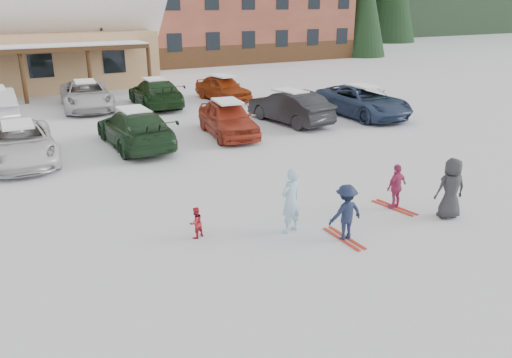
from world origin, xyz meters
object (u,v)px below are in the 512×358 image
lamp_post (101,29)px  parked_car_4 (228,118)px  toddler_red (196,223)px  parked_car_10 (86,95)px  child_navy (346,213)px  parked_car_3 (135,128)px  parked_car_2 (20,143)px  parked_car_12 (223,88)px  parked_car_5 (290,107)px  bystander_dark (451,188)px  parked_car_6 (362,101)px  child_magenta (396,187)px  parked_car_11 (156,93)px  adult_skier (291,201)px

lamp_post → parked_car_4: size_ratio=1.52×
toddler_red → parked_car_10: 17.22m
child_navy → parked_car_4: (1.85, 10.35, 0.04)m
parked_car_3 → parked_car_10: size_ratio=0.96×
parked_car_2 → parked_car_12: 13.53m
child_navy → parked_car_5: bearing=-115.9°
bystander_dark → parked_car_5: 11.55m
parked_car_6 → parked_car_4: bearing=-178.6°
parked_car_5 → toddler_red: bearing=39.2°
child_magenta → parked_car_11: size_ratio=0.25×
lamp_post → parked_car_4: 16.33m
parked_car_6 → parked_car_12: size_ratio=1.31×
parked_car_3 → parked_car_4: size_ratio=1.17×
parked_car_3 → child_magenta: bearing=114.2°
parked_car_10 → parked_car_12: 7.56m
lamp_post → parked_car_6: lamp_post is taller
lamp_post → child_magenta: bearing=-85.4°
parked_car_3 → parked_car_4: 3.97m
bystander_dark → parked_car_2: 14.38m
adult_skier → parked_car_3: bearing=-98.4°
parked_car_3 → parked_car_4: (3.96, -0.18, -0.00)m
parked_car_3 → parked_car_5: (7.55, 0.52, 0.02)m
bystander_dark → parked_car_4: bearing=-66.5°
adult_skier → bystander_dark: 4.36m
child_navy → parked_car_11: parked_car_11 is taller
parked_car_4 → parked_car_12: (3.28, 7.45, -0.03)m
bystander_dark → parked_car_12: 18.19m
toddler_red → child_magenta: size_ratio=0.61×
lamp_post → parked_car_3: lamp_post is taller
parked_car_11 → parked_car_4: bearing=97.9°
parked_car_6 → parked_car_5: bearing=172.7°
parked_car_3 → parked_car_6: 11.52m
child_navy → bystander_dark: 3.26m
parked_car_10 → parked_car_3: bearing=-82.5°
parked_car_2 → parked_car_3: bearing=1.6°
parked_car_6 → parked_car_10: 14.47m
parked_car_4 → parked_car_6: parked_car_6 is taller
parked_car_10 → parked_car_12: (7.47, -1.21, -0.03)m
child_navy → parked_car_10: parked_car_10 is taller
adult_skier → parked_car_3: 9.61m
parked_car_3 → parked_car_11: size_ratio=1.00×
parked_car_4 → parked_car_6: (7.56, 0.21, 0.01)m
parked_car_10 → toddler_red: bearing=-86.6°
child_navy → child_magenta: 2.59m
parked_car_2 → parked_car_6: parked_car_6 is taller
toddler_red → parked_car_12: parked_car_12 is taller
child_magenta → parked_car_6: parked_car_6 is taller
toddler_red → parked_car_6: (12.53, 8.75, 0.36)m
parked_car_4 → lamp_post: bearing=103.3°
child_navy → child_magenta: size_ratio=1.09×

